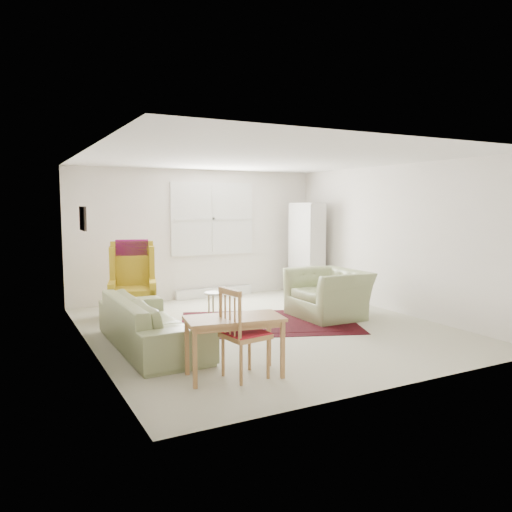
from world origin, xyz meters
name	(u,v)px	position (x,y,z in m)	size (l,w,h in m)	color
room	(260,243)	(0.02, 0.21, 1.26)	(5.04, 5.54, 2.51)	beige
rug	(268,322)	(0.19, 0.24, 0.01)	(2.69, 1.73, 0.03)	black
sofa	(152,312)	(-1.78, -0.22, 0.46)	(2.27, 0.89, 0.91)	#879261
armchair	(329,289)	(1.26, 0.15, 0.46)	(1.19, 1.04, 0.92)	#879261
wingback_chair	(132,279)	(-1.58, 1.59, 0.63)	(0.72, 0.76, 1.25)	#B5971B
coffee_table	(349,307)	(1.46, -0.13, 0.19)	(0.47, 0.47, 0.38)	#492916
stool	(214,305)	(-0.41, 0.99, 0.21)	(0.31, 0.31, 0.42)	white
cabinet	(307,249)	(2.10, 2.08, 0.93)	(0.39, 0.74, 1.86)	silver
desk	(234,347)	(-1.31, -1.70, 0.32)	(1.03, 0.51, 0.65)	#AB7A45
desk_chair	(245,333)	(-1.22, -1.78, 0.49)	(0.43, 0.43, 0.97)	#AB7A45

